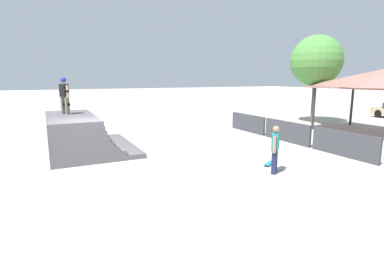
{
  "coord_description": "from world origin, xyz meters",
  "views": [
    {
      "loc": [
        11.6,
        -1.55,
        3.24
      ],
      "look_at": [
        -0.07,
        4.24,
        0.89
      ],
      "focal_mm": 28.0,
      "sensor_mm": 36.0,
      "label": 1
    }
  ],
  "objects_px": {
    "bystander_walking": "(275,147)",
    "skateboard_on_ground": "(269,163)",
    "skater_on_deck": "(64,93)",
    "tree_beside_pavilion": "(316,61)",
    "skateboard_on_deck": "(66,111)"
  },
  "relations": [
    {
      "from": "bystander_walking",
      "to": "skateboard_on_ground",
      "type": "relative_size",
      "value": 2.12
    },
    {
      "from": "skater_on_deck",
      "to": "tree_beside_pavilion",
      "type": "height_order",
      "value": "tree_beside_pavilion"
    },
    {
      "from": "skateboard_on_ground",
      "to": "tree_beside_pavilion",
      "type": "distance_m",
      "value": 13.17
    },
    {
      "from": "skateboard_on_deck",
      "to": "skateboard_on_ground",
      "type": "height_order",
      "value": "skateboard_on_deck"
    },
    {
      "from": "bystander_walking",
      "to": "skateboard_on_ground",
      "type": "xyz_separation_m",
      "value": [
        -0.8,
        0.46,
        -0.85
      ]
    },
    {
      "from": "skateboard_on_ground",
      "to": "skateboard_on_deck",
      "type": "bearing_deg",
      "value": -76.55
    },
    {
      "from": "skateboard_on_deck",
      "to": "bystander_walking",
      "type": "xyz_separation_m",
      "value": [
        7.46,
        6.07,
        -0.77
      ]
    },
    {
      "from": "skateboard_on_ground",
      "to": "tree_beside_pavilion",
      "type": "relative_size",
      "value": 0.12
    },
    {
      "from": "skater_on_deck",
      "to": "bystander_walking",
      "type": "bearing_deg",
      "value": 14.38
    },
    {
      "from": "skater_on_deck",
      "to": "skateboard_on_ground",
      "type": "height_order",
      "value": "skater_on_deck"
    },
    {
      "from": "bystander_walking",
      "to": "skateboard_on_ground",
      "type": "distance_m",
      "value": 1.26
    },
    {
      "from": "skateboard_on_deck",
      "to": "tree_beside_pavilion",
      "type": "xyz_separation_m",
      "value": [
        -0.48,
        16.7,
        2.73
      ]
    },
    {
      "from": "bystander_walking",
      "to": "skateboard_on_deck",
      "type": "bearing_deg",
      "value": 87.04
    },
    {
      "from": "bystander_walking",
      "to": "tree_beside_pavilion",
      "type": "bearing_deg",
      "value": -5.35
    },
    {
      "from": "skater_on_deck",
      "to": "tree_beside_pavilion",
      "type": "relative_size",
      "value": 0.26
    }
  ]
}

